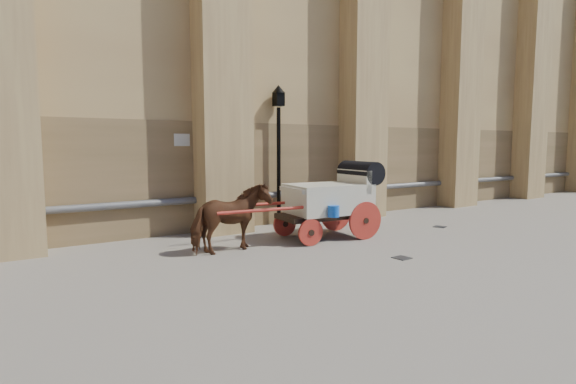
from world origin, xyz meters
TOP-DOWN VIEW (x-y plane):
  - ground at (0.00, 0.00)m, footprint 90.00×90.00m
  - horse at (-1.85, 1.41)m, footprint 1.87×1.03m
  - carriage at (1.10, 1.51)m, footprint 4.53×1.65m
  - street_lamp at (0.86, 3.76)m, footprint 0.38×0.38m
  - drain_grate_near at (0.91, -1.03)m, footprint 0.34×0.34m
  - drain_grate_far at (4.58, 0.89)m, footprint 0.41×0.41m

SIDE VIEW (x-z plane):
  - ground at x=0.00m, z-range 0.00..0.00m
  - drain_grate_near at x=0.91m, z-range 0.00..0.01m
  - drain_grate_far at x=4.58m, z-range 0.00..0.01m
  - horse at x=-1.85m, z-range 0.00..1.51m
  - carriage at x=1.10m, z-range 0.08..2.02m
  - street_lamp at x=0.86m, z-range 0.14..4.24m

